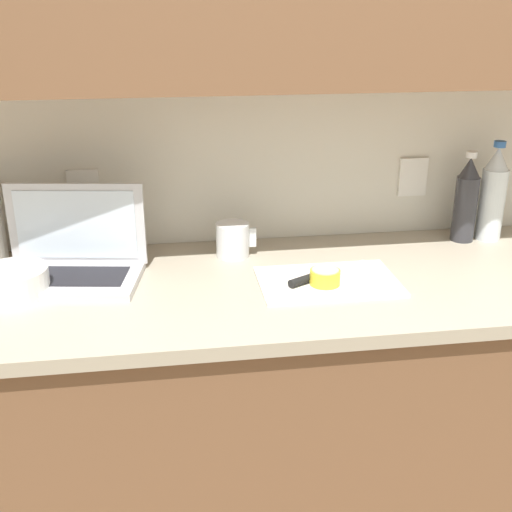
% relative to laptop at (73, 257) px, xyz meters
% --- Properties ---
extents(wall_back, '(5.20, 0.38, 2.60)m').
position_rel_laptop_xyz_m(wall_back, '(0.83, 0.15, 0.56)').
color(wall_back, silver).
rests_on(wall_back, ground_plane).
extents(counter_unit, '(2.45, 0.66, 0.94)m').
position_rel_laptop_xyz_m(counter_unit, '(0.85, -0.10, -0.52)').
color(counter_unit, brown).
rests_on(counter_unit, ground_plane).
extents(laptop, '(0.40, 0.28, 0.24)m').
position_rel_laptop_xyz_m(laptop, '(0.00, 0.00, 0.00)').
color(laptop, silver).
rests_on(laptop, counter_unit).
extents(cutting_board, '(0.36, 0.24, 0.01)m').
position_rel_laptop_xyz_m(cutting_board, '(0.66, -0.14, -0.05)').
color(cutting_board, silver).
rests_on(cutting_board, counter_unit).
extents(knife, '(0.26, 0.16, 0.02)m').
position_rel_laptop_xyz_m(knife, '(0.64, -0.13, -0.04)').
color(knife, silver).
rests_on(knife, cutting_board).
extents(lemon_half_cut, '(0.08, 0.08, 0.04)m').
position_rel_laptop_xyz_m(lemon_half_cut, '(0.65, -0.16, -0.03)').
color(lemon_half_cut, yellow).
rests_on(lemon_half_cut, cutting_board).
extents(bottle_green_soda, '(0.08, 0.08, 0.31)m').
position_rel_laptop_xyz_m(bottle_green_soda, '(1.24, 0.12, 0.08)').
color(bottle_green_soda, silver).
rests_on(bottle_green_soda, counter_unit).
extents(bottle_oil_tall, '(0.07, 0.07, 0.28)m').
position_rel_laptop_xyz_m(bottle_oil_tall, '(1.16, 0.12, 0.07)').
color(bottle_oil_tall, '#333338').
rests_on(bottle_oil_tall, counter_unit).
extents(measuring_cup, '(0.12, 0.10, 0.10)m').
position_rel_laptop_xyz_m(measuring_cup, '(0.44, 0.09, -0.01)').
color(measuring_cup, silver).
rests_on(measuring_cup, counter_unit).
extents(bowl_white, '(0.17, 0.17, 0.07)m').
position_rel_laptop_xyz_m(bowl_white, '(-0.13, -0.09, -0.02)').
color(bowl_white, white).
rests_on(bowl_white, counter_unit).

